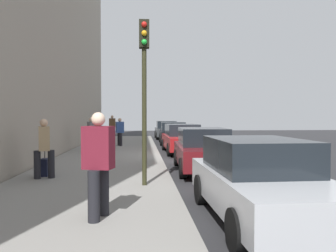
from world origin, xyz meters
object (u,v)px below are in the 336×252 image
at_px(pedestrian_tan_coat, 44,147).
at_px(traffic_light_pole, 144,74).
at_px(parked_car_silver, 259,180).
at_px(rolling_suitcase, 45,167).
at_px(pedestrian_blue_coat, 120,131).
at_px(parked_car_red, 182,138).
at_px(pedestrian_burgundy_coat, 99,162).
at_px(pedestrian_brown_coat, 112,126).
at_px(parked_car_maroon, 203,150).
at_px(pedestrian_grey_coat, 91,133).
at_px(parked_car_charcoal, 166,130).
at_px(parked_car_black, 173,133).

xyz_separation_m(pedestrian_tan_coat, traffic_light_pole, (1.15, 2.86, 1.96)).
distance_m(parked_car_silver, rolling_suitcase, 6.51).
distance_m(pedestrian_blue_coat, rolling_suitcase, 10.00).
bearing_deg(parked_car_red, pedestrian_burgundy_coat, -14.42).
distance_m(parked_car_red, pedestrian_tan_coat, 8.95).
relative_size(pedestrian_brown_coat, rolling_suitcase, 2.10).
height_order(parked_car_maroon, pedestrian_grey_coat, pedestrian_grey_coat).
relative_size(parked_car_red, parked_car_silver, 1.08).
xyz_separation_m(pedestrian_burgundy_coat, pedestrian_grey_coat, (-11.11, -1.80, -0.07)).
bearing_deg(parked_car_silver, pedestrian_grey_coat, -156.78).
xyz_separation_m(parked_car_charcoal, traffic_light_pole, (19.43, -2.07, 2.27)).
xyz_separation_m(parked_car_maroon, rolling_suitcase, (1.36, -5.05, -0.34)).
height_order(pedestrian_blue_coat, pedestrian_burgundy_coat, pedestrian_burgundy_coat).
bearing_deg(parked_car_black, pedestrian_brown_coat, -127.40).
distance_m(parked_car_black, pedestrian_blue_coat, 4.54).
bearing_deg(pedestrian_blue_coat, pedestrian_tan_coat, -8.28).
height_order(parked_car_red, pedestrian_brown_coat, pedestrian_brown_coat).
distance_m(parked_car_red, pedestrian_blue_coat, 4.43).
bearing_deg(parked_car_charcoal, pedestrian_grey_coat, -23.11).
bearing_deg(parked_car_silver, pedestrian_burgundy_coat, -87.87).
distance_m(pedestrian_brown_coat, pedestrian_burgundy_coat, 20.44).
xyz_separation_m(parked_car_black, parked_car_red, (5.64, -0.06, -0.00)).
xyz_separation_m(pedestrian_grey_coat, traffic_light_pole, (8.43, 2.62, 1.95)).
relative_size(pedestrian_tan_coat, pedestrian_burgundy_coat, 0.92).
xyz_separation_m(pedestrian_brown_coat, pedestrian_tan_coat, (16.56, -0.48, -0.07)).
xyz_separation_m(pedestrian_brown_coat, pedestrian_burgundy_coat, (20.39, 1.55, 0.00)).
xyz_separation_m(parked_car_silver, pedestrian_brown_coat, (-20.28, -4.48, 0.38)).
relative_size(parked_car_red, pedestrian_brown_coat, 2.46).
bearing_deg(traffic_light_pole, pedestrian_tan_coat, -111.88).
height_order(pedestrian_brown_coat, pedestrian_burgundy_coat, pedestrian_burgundy_coat).
height_order(parked_car_charcoal, parked_car_red, same).
bearing_deg(pedestrian_grey_coat, parked_car_red, 92.12).
height_order(pedestrian_burgundy_coat, pedestrian_grey_coat, pedestrian_burgundy_coat).
xyz_separation_m(parked_car_black, parked_car_maroon, (11.36, -0.04, -0.00)).
bearing_deg(parked_car_maroon, pedestrian_tan_coat, -70.65).
bearing_deg(parked_car_black, parked_car_charcoal, -179.22).
bearing_deg(pedestrian_brown_coat, pedestrian_grey_coat, -1.51).
xyz_separation_m(traffic_light_pole, rolling_suitcase, (-1.53, -2.95, -2.61)).
bearing_deg(pedestrian_blue_coat, parked_car_silver, 13.96).
relative_size(parked_car_maroon, rolling_suitcase, 4.80).
relative_size(parked_car_charcoal, rolling_suitcase, 4.68).
bearing_deg(parked_car_red, traffic_light_pole, -13.57).
relative_size(parked_car_silver, rolling_suitcase, 4.79).
bearing_deg(traffic_light_pole, parked_car_charcoal, 173.92).
xyz_separation_m(parked_car_charcoal, parked_car_black, (5.18, 0.07, 0.00)).
bearing_deg(pedestrian_tan_coat, rolling_suitcase, -166.07).
distance_m(parked_car_maroon, pedestrian_burgundy_coat, 6.30).
bearing_deg(parked_car_charcoal, parked_car_black, 0.78).
relative_size(parked_car_red, pedestrian_blue_coat, 2.74).
relative_size(parked_car_silver, pedestrian_tan_coat, 2.47).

